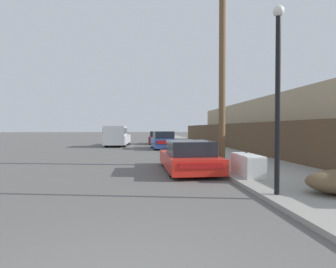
{
  "coord_description": "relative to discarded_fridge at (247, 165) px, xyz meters",
  "views": [
    {
      "loc": [
        0.38,
        -2.29,
        1.72
      ],
      "look_at": [
        1.64,
        11.17,
        1.41
      ],
      "focal_mm": 28.0,
      "sensor_mm": 36.0,
      "label": 1
    }
  ],
  "objects": [
    {
      "name": "discarded_fridge",
      "position": [
        0.0,
        0.0,
        0.0
      ],
      "size": [
        0.67,
        1.75,
        0.72
      ],
      "rotation": [
        0.0,
        0.0,
        -0.03
      ],
      "color": "silver",
      "rests_on": "sidewalk_curb"
    },
    {
      "name": "building_right_house",
      "position": [
        7.51,
        12.02,
        1.44
      ],
      "size": [
        6.0,
        23.35,
        3.83
      ],
      "primitive_type": "cube",
      "color": "tan",
      "rests_on": "ground"
    },
    {
      "name": "pickup_truck",
      "position": [
        -6.0,
        16.46,
        0.47
      ],
      "size": [
        2.13,
        5.95,
        1.89
      ],
      "rotation": [
        0.0,
        0.0,
        3.1
      ],
      "color": "silver",
      "rests_on": "ground"
    },
    {
      "name": "wooden_fence",
      "position": [
        3.36,
        13.46,
        0.62
      ],
      "size": [
        0.08,
        35.58,
        1.95
      ],
      "primitive_type": "cube",
      "color": "brown",
      "rests_on": "sidewalk_curb"
    },
    {
      "name": "street_lamp",
      "position": [
        -0.32,
        -2.6,
        2.27
      ],
      "size": [
        0.26,
        0.26,
        4.49
      ],
      "color": "black",
      "rests_on": "sidewalk_curb"
    },
    {
      "name": "car_parked_mid",
      "position": [
        -1.9,
        13.03,
        0.2
      ],
      "size": [
        1.97,
        4.16,
        1.44
      ],
      "rotation": [
        0.0,
        0.0,
        0.05
      ],
      "color": "#2D478C",
      "rests_on": "ground"
    },
    {
      "name": "car_parked_far",
      "position": [
        -1.96,
        19.37,
        0.17
      ],
      "size": [
        2.12,
        4.32,
        1.37
      ],
      "rotation": [
        0.0,
        0.0,
        -0.07
      ],
      "color": "#5B1E19",
      "rests_on": "ground"
    },
    {
      "name": "parked_sports_car_red",
      "position": [
        -1.73,
        1.67,
        0.09
      ],
      "size": [
        1.99,
        4.37,
        1.22
      ],
      "rotation": [
        0.0,
        0.0,
        0.03
      ],
      "color": "red",
      "rests_on": "ground"
    },
    {
      "name": "sidewalk_curb",
      "position": [
        1.41,
        17.2,
        -0.41
      ],
      "size": [
        4.2,
        63.0,
        0.12
      ],
      "primitive_type": "cube",
      "color": "gray",
      "rests_on": "ground"
    },
    {
      "name": "utility_pole",
      "position": [
        0.03,
        2.98,
        4.19
      ],
      "size": [
        1.8,
        0.3,
        8.84
      ],
      "color": "brown",
      "rests_on": "sidewalk_curb"
    }
  ]
}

